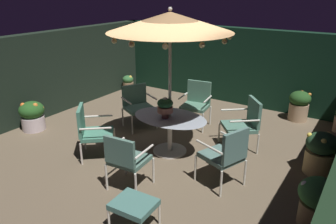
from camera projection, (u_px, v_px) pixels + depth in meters
name	position (u px, v px, depth m)	size (l,w,h in m)	color
ground_plane	(161.00, 147.00, 6.65)	(7.15, 7.25, 0.02)	brown
hedge_backdrop_rear	(232.00, 65.00, 9.00)	(7.15, 0.30, 2.04)	black
hedge_backdrop_left	(46.00, 75.00, 8.04)	(0.30, 7.25, 2.04)	black
patio_dining_table	(170.00, 126.00, 6.27)	(1.49, 1.01, 0.74)	silver
patio_umbrella	(170.00, 22.00, 5.58)	(2.21, 2.21, 2.72)	silver
centerpiece_planter	(165.00, 106.00, 6.05)	(0.30, 0.30, 0.41)	#A25E4C
patio_chair_north	(91.00, 129.00, 6.08)	(0.87, 0.87, 1.01)	silver
patio_chair_northeast	(126.00, 157.00, 5.05)	(0.63, 0.61, 0.96)	silver
patio_chair_east	(226.00, 153.00, 5.14)	(0.78, 0.75, 1.03)	silver
patio_chair_southeast	(245.00, 121.00, 6.42)	(0.89, 0.89, 1.02)	silver
patio_chair_south	(197.00, 101.00, 7.49)	(0.69, 0.64, 1.03)	silver
patio_chair_southwest	(137.00, 103.00, 7.45)	(0.79, 0.83, 0.96)	silver
ottoman_footrest	(134.00, 205.00, 4.30)	(0.57, 0.49, 0.41)	silver
potted_plant_back_right	(319.00, 201.00, 4.33)	(0.56, 0.56, 0.71)	olive
potted_plant_back_left	(321.00, 153.00, 5.59)	(0.54, 0.54, 0.75)	tan
potted_plant_back_center	(32.00, 115.00, 7.33)	(0.55, 0.55, 0.66)	silver
potted_plant_front_corner	(128.00, 83.00, 10.18)	(0.34, 0.34, 0.49)	#85694B
potted_plant_left_far	(299.00, 105.00, 7.85)	(0.50, 0.50, 0.73)	tan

